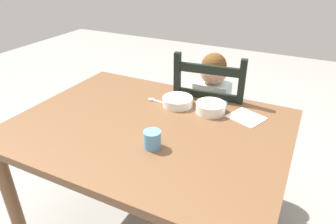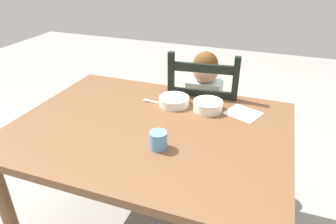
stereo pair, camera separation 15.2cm
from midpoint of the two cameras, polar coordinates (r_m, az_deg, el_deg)
dining_table at (r=1.59m, az=-6.05°, el=-5.42°), size 1.37×1.03×0.73m
dining_chair at (r=2.08m, az=4.39°, el=-2.13°), size 0.47×0.47×0.99m
child_figure at (r=2.00m, az=4.35°, el=1.96°), size 0.32×0.31×0.96m
bowl_of_peas at (r=1.73m, az=-1.37°, el=2.08°), size 0.17×0.17×0.05m
bowl_of_carrots at (r=1.67m, az=4.94°, el=1.20°), size 0.16×0.16×0.06m
spoon at (r=1.78m, az=-5.85°, el=2.03°), size 0.14×0.03×0.01m
drinking_cup at (r=1.35m, az=-5.06°, el=-5.38°), size 0.08×0.08×0.08m
paper_napkin at (r=1.68m, az=11.44°, el=-0.30°), size 0.21×0.20×0.00m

